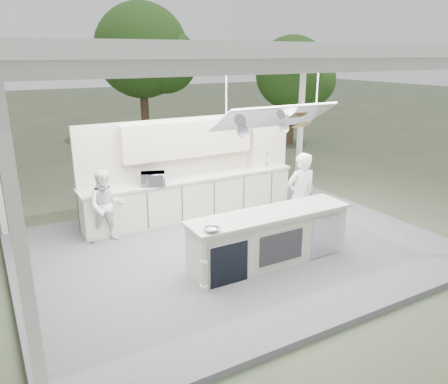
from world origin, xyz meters
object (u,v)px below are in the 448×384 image
head_chef (301,196)px  demo_island (269,238)px  sous_chef (106,206)px  back_counter (192,196)px

head_chef → demo_island: bearing=34.5°
demo_island → sous_chef: 3.29m
back_counter → sous_chef: bearing=-167.9°
head_chef → sous_chef: (-3.48, 1.73, -0.15)m
demo_island → back_counter: (-0.18, 2.81, 0.00)m
back_counter → sous_chef: sous_chef is taller
back_counter → sous_chef: 2.15m
back_counter → head_chef: (1.39, -2.18, 0.41)m
head_chef → sous_chef: head_chef is taller
demo_island → sous_chef: sous_chef is taller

